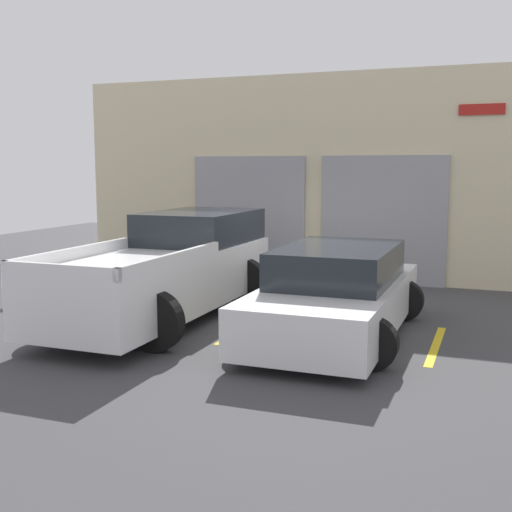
# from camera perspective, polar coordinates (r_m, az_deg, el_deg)

# --- Properties ---
(ground_plane) EXTENTS (28.00, 28.00, 0.00)m
(ground_plane) POSITION_cam_1_polar(r_m,az_deg,el_deg) (11.98, 2.11, -4.45)
(ground_plane) COLOR #3D3D3F
(shophouse_building) EXTENTS (12.06, 0.68, 4.64)m
(shophouse_building) POSITION_cam_1_polar(r_m,az_deg,el_deg) (14.86, 6.21, 6.80)
(shophouse_building) COLOR beige
(shophouse_building) RESTS_ON ground
(pickup_truck) EXTENTS (2.46, 5.45, 1.74)m
(pickup_truck) POSITION_cam_1_polar(r_m,az_deg,el_deg) (11.09, -7.62, -1.13)
(pickup_truck) COLOR white
(pickup_truck) RESTS_ON ground
(sedan_white) EXTENTS (2.31, 4.59, 1.37)m
(sedan_white) POSITION_cam_1_polar(r_m,az_deg,el_deg) (9.83, 7.17, -3.40)
(sedan_white) COLOR white
(sedan_white) RESTS_ON ground
(parking_stripe_far_left) EXTENTS (0.12, 2.20, 0.01)m
(parking_stripe_far_left) POSITION_cam_1_polar(r_m,az_deg,el_deg) (11.78, -14.60, -4.89)
(parking_stripe_far_left) COLOR gold
(parking_stripe_far_left) RESTS_ON ground
(parking_stripe_left) EXTENTS (0.12, 2.20, 0.01)m
(parking_stripe_left) POSITION_cam_1_polar(r_m,az_deg,el_deg) (10.39, -0.98, -6.36)
(parking_stripe_left) COLOR gold
(parking_stripe_left) RESTS_ON ground
(parking_stripe_centre) EXTENTS (0.12, 2.20, 0.01)m
(parking_stripe_centre) POSITION_cam_1_polar(r_m,az_deg,el_deg) (9.72, 15.68, -7.66)
(parking_stripe_centre) COLOR gold
(parking_stripe_centre) RESTS_ON ground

